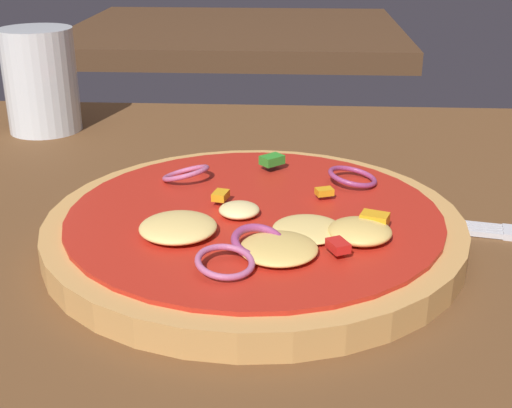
# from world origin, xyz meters

# --- Properties ---
(dining_table) EXTENTS (1.39, 0.83, 0.04)m
(dining_table) POSITION_xyz_m (0.00, 0.00, 0.02)
(dining_table) COLOR brown
(dining_table) RESTS_ON ground
(pizza) EXTENTS (0.29, 0.29, 0.04)m
(pizza) POSITION_xyz_m (0.06, 0.04, 0.05)
(pizza) COLOR tan
(pizza) RESTS_ON dining_table
(beer_glass) EXTENTS (0.08, 0.08, 0.11)m
(beer_glass) POSITION_xyz_m (-0.18, 0.30, 0.09)
(beer_glass) COLOR silver
(beer_glass) RESTS_ON dining_table
(background_table) EXTENTS (0.68, 0.58, 0.04)m
(background_table) POSITION_xyz_m (-0.04, 1.06, 0.02)
(background_table) COLOR #4C301C
(background_table) RESTS_ON ground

